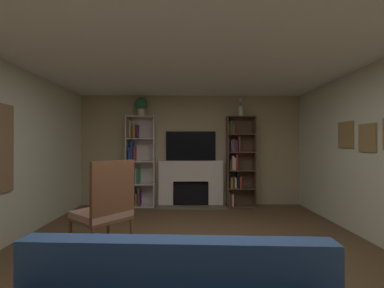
{
  "coord_description": "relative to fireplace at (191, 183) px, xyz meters",
  "views": [
    {
      "loc": [
        -0.06,
        -2.91,
        1.38
      ],
      "look_at": [
        0.0,
        1.29,
        1.4
      ],
      "focal_mm": 24.69,
      "sensor_mm": 36.0,
      "label": 1
    }
  ],
  "objects": [
    {
      "name": "ground_plane",
      "position": [
        0.0,
        -3.11,
        -0.53
      ],
      "size": [
        7.71,
        7.71,
        0.0
      ],
      "primitive_type": "plane",
      "color": "brown"
    },
    {
      "name": "wall_back_accent",
      "position": [
        0.0,
        0.13,
        0.74
      ],
      "size": [
        5.19,
        0.06,
        2.53
      ],
      "primitive_type": "cube",
      "color": "tan",
      "rests_on": "ground_plane"
    },
    {
      "name": "ceiling",
      "position": [
        0.0,
        -3.11,
        2.03
      ],
      "size": [
        5.19,
        6.55,
        0.06
      ],
      "primitive_type": "cube",
      "color": "white",
      "rests_on": "wall_back_accent"
    },
    {
      "name": "fireplace",
      "position": [
        0.0,
        0.0,
        0.0
      ],
      "size": [
        1.56,
        0.48,
        1.03
      ],
      "color": "white",
      "rests_on": "ground_plane"
    },
    {
      "name": "tv",
      "position": [
        0.0,
        0.07,
        0.84
      ],
      "size": [
        1.14,
        0.06,
        0.67
      ],
      "primitive_type": "cube",
      "color": "black",
      "rests_on": "fireplace"
    },
    {
      "name": "bookshelf_left",
      "position": [
        -1.21,
        -0.03,
        0.41
      ],
      "size": [
        0.64,
        0.33,
        2.04
      ],
      "color": "silver",
      "rests_on": "ground_plane"
    },
    {
      "name": "bookshelf_right",
      "position": [
        1.06,
        -0.02,
        0.46
      ],
      "size": [
        0.64,
        0.32,
        2.04
      ],
      "color": "brown",
      "rests_on": "ground_plane"
    },
    {
      "name": "potted_plant",
      "position": [
        -1.13,
        -0.05,
        1.76
      ],
      "size": [
        0.29,
        0.29,
        0.43
      ],
      "color": "beige",
      "rests_on": "bookshelf_left"
    },
    {
      "name": "vase_with_flowers",
      "position": [
        1.13,
        -0.05,
        1.66
      ],
      "size": [
        0.11,
        0.11,
        0.42
      ],
      "color": "silver",
      "rests_on": "bookshelf_right"
    },
    {
      "name": "armchair",
      "position": [
        -1.12,
        -2.63,
        0.06
      ],
      "size": [
        0.83,
        0.84,
        1.19
      ],
      "color": "brown",
      "rests_on": "ground_plane"
    },
    {
      "name": "coffee_table",
      "position": [
        -0.15,
        -3.64,
        -0.14
      ],
      "size": [
        0.93,
        0.55,
        0.45
      ],
      "color": "brown",
      "rests_on": "ground_plane"
    }
  ]
}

